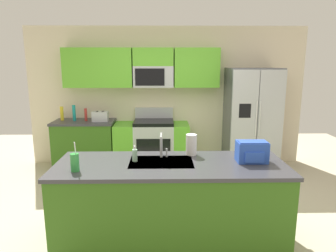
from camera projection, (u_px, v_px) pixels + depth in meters
ground_plane at (169, 213)px, 3.99m from camera, size 9.00×9.00×0.00m
kitchen_wall_unit at (159, 88)px, 5.73m from camera, size 5.20×0.43×2.60m
back_counter at (85, 145)px, 5.64m from camera, size 1.10×0.63×0.90m
range_oven at (152, 145)px, 5.66m from camera, size 1.36×0.61×1.10m
refrigerator at (251, 120)px, 5.52m from camera, size 0.90×0.76×1.85m
island_counter at (171, 202)px, 3.31m from camera, size 2.44×0.90×0.90m
toaster at (100, 116)px, 5.48m from camera, size 0.28×0.16×0.18m
pepper_mill at (86, 115)px, 5.52m from camera, size 0.05×0.05×0.23m
bottle_yellow at (62, 113)px, 5.57m from camera, size 0.06×0.06×0.26m
bottle_teal at (74, 113)px, 5.53m from camera, size 0.06×0.06×0.29m
sink_faucet at (162, 143)px, 3.37m from camera, size 0.08×0.21×0.28m
drink_cup_green at (75, 162)px, 2.97m from camera, size 0.08×0.08×0.30m
soap_dispenser at (135, 155)px, 3.27m from camera, size 0.06×0.06×0.17m
paper_towel_roll at (191, 145)px, 3.49m from camera, size 0.12×0.12×0.24m
backpack at (252, 151)px, 3.24m from camera, size 0.32×0.22×0.23m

